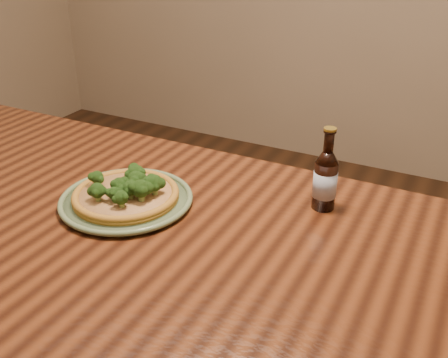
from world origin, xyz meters
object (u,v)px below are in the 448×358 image
at_px(table, 90,246).
at_px(beer_bottle, 325,179).
at_px(pizza, 126,193).
at_px(plate, 126,200).

xyz_separation_m(table, beer_bottle, (0.48, 0.28, 0.17)).
distance_m(table, pizza, 0.16).
bearing_deg(beer_bottle, pizza, -166.53).
xyz_separation_m(table, pizza, (0.06, 0.08, 0.12)).
relative_size(table, pizza, 6.38).
bearing_deg(pizza, beer_bottle, 25.45).
bearing_deg(plate, table, -126.85).
xyz_separation_m(table, plate, (0.06, 0.08, 0.10)).
bearing_deg(plate, pizza, -11.56).
height_order(pizza, beer_bottle, beer_bottle).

